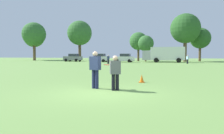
{
  "coord_description": "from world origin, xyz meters",
  "views": [
    {
      "loc": [
        2.75,
        -8.46,
        1.6
      ],
      "look_at": [
        -0.53,
        3.18,
        0.9
      ],
      "focal_mm": 34.07,
      "sensor_mm": 36.0,
      "label": 1
    }
  ],
  "objects_px": {
    "traffic_cone": "(142,78)",
    "box_truck": "(164,54)",
    "player_thrower": "(95,68)",
    "parked_car_mid_left": "(99,58)",
    "bystander_sideline_watcher": "(188,59)",
    "parked_car_center": "(124,58)",
    "frisbee": "(107,65)",
    "parked_car_near_left": "(73,58)",
    "bystander_field_marshal": "(108,59)",
    "player_defender": "(115,71)"
  },
  "relations": [
    {
      "from": "traffic_cone",
      "to": "box_truck",
      "type": "relative_size",
      "value": 0.06
    },
    {
      "from": "player_thrower",
      "to": "traffic_cone",
      "type": "bearing_deg",
      "value": 56.97
    },
    {
      "from": "parked_car_mid_left",
      "to": "bystander_sideline_watcher",
      "type": "height_order",
      "value": "parked_car_mid_left"
    },
    {
      "from": "parked_car_center",
      "to": "traffic_cone",
      "type": "bearing_deg",
      "value": -75.86
    },
    {
      "from": "frisbee",
      "to": "parked_car_mid_left",
      "type": "relative_size",
      "value": 0.06
    },
    {
      "from": "traffic_cone",
      "to": "parked_car_near_left",
      "type": "xyz_separation_m",
      "value": [
        -20.7,
        33.37,
        0.69
      ]
    },
    {
      "from": "player_thrower",
      "to": "bystander_sideline_watcher",
      "type": "distance_m",
      "value": 31.02
    },
    {
      "from": "bystander_sideline_watcher",
      "to": "bystander_field_marshal",
      "type": "xyz_separation_m",
      "value": [
        -13.38,
        -4.25,
        0.01
      ]
    },
    {
      "from": "bystander_sideline_watcher",
      "to": "bystander_field_marshal",
      "type": "height_order",
      "value": "bystander_field_marshal"
    },
    {
      "from": "parked_car_center",
      "to": "parked_car_near_left",
      "type": "bearing_deg",
      "value": 173.26
    },
    {
      "from": "frisbee",
      "to": "parked_car_mid_left",
      "type": "distance_m",
      "value": 36.47
    },
    {
      "from": "parked_car_center",
      "to": "bystander_field_marshal",
      "type": "height_order",
      "value": "parked_car_center"
    },
    {
      "from": "traffic_cone",
      "to": "parked_car_mid_left",
      "type": "bearing_deg",
      "value": 113.22
    },
    {
      "from": "traffic_cone",
      "to": "bystander_field_marshal",
      "type": "bearing_deg",
      "value": 111.16
    },
    {
      "from": "frisbee",
      "to": "traffic_cone",
      "type": "bearing_deg",
      "value": 63.16
    },
    {
      "from": "bystander_field_marshal",
      "to": "parked_car_center",
      "type": "bearing_deg",
      "value": 83.25
    },
    {
      "from": "parked_car_center",
      "to": "bystander_field_marshal",
      "type": "relative_size",
      "value": 2.7
    },
    {
      "from": "traffic_cone",
      "to": "bystander_sideline_watcher",
      "type": "xyz_separation_m",
      "value": [
        4.34,
        27.6,
        0.64
      ]
    },
    {
      "from": "parked_car_near_left",
      "to": "player_thrower",
      "type": "bearing_deg",
      "value": -62.43
    },
    {
      "from": "player_thrower",
      "to": "bystander_field_marshal",
      "type": "relative_size",
      "value": 1.13
    },
    {
      "from": "parked_car_mid_left",
      "to": "box_truck",
      "type": "xyz_separation_m",
      "value": [
        13.79,
        1.8,
        0.83
      ]
    },
    {
      "from": "player_thrower",
      "to": "player_defender",
      "type": "height_order",
      "value": "player_thrower"
    },
    {
      "from": "parked_car_near_left",
      "to": "parked_car_mid_left",
      "type": "distance_m",
      "value": 7.28
    },
    {
      "from": "traffic_cone",
      "to": "parked_car_center",
      "type": "height_order",
      "value": "parked_car_center"
    },
    {
      "from": "bystander_sideline_watcher",
      "to": "parked_car_center",
      "type": "bearing_deg",
      "value": 160.95
    },
    {
      "from": "frisbee",
      "to": "parked_car_center",
      "type": "xyz_separation_m",
      "value": [
        -6.71,
        34.48,
        -0.2
      ]
    },
    {
      "from": "parked_car_near_left",
      "to": "frisbee",
      "type": "bearing_deg",
      "value": -61.68
    },
    {
      "from": "frisbee",
      "to": "parked_car_near_left",
      "type": "distance_m",
      "value": 40.87
    },
    {
      "from": "frisbee",
      "to": "parked_car_mid_left",
      "type": "bearing_deg",
      "value": 109.7
    },
    {
      "from": "player_defender",
      "to": "bystander_sideline_watcher",
      "type": "relative_size",
      "value": 1.01
    },
    {
      "from": "player_thrower",
      "to": "parked_car_center",
      "type": "xyz_separation_m",
      "value": [
        -6.21,
        34.67,
        -0.07
      ]
    },
    {
      "from": "frisbee",
      "to": "bystander_field_marshal",
      "type": "height_order",
      "value": "bystander_field_marshal"
    },
    {
      "from": "bystander_field_marshal",
      "to": "player_defender",
      "type": "bearing_deg",
      "value": -72.62
    },
    {
      "from": "parked_car_mid_left",
      "to": "parked_car_center",
      "type": "xyz_separation_m",
      "value": [
        5.58,
        0.14,
        0.0
      ]
    },
    {
      "from": "parked_car_mid_left",
      "to": "box_truck",
      "type": "bearing_deg",
      "value": 7.44
    },
    {
      "from": "box_truck",
      "to": "bystander_field_marshal",
      "type": "distance_m",
      "value": 13.76
    },
    {
      "from": "frisbee",
      "to": "bystander_sideline_watcher",
      "type": "bearing_deg",
      "value": 79.38
    },
    {
      "from": "player_thrower",
      "to": "player_defender",
      "type": "distance_m",
      "value": 1.09
    },
    {
      "from": "frisbee",
      "to": "traffic_cone",
      "type": "distance_m",
      "value": 3.06
    },
    {
      "from": "player_thrower",
      "to": "parked_car_center",
      "type": "relative_size",
      "value": 0.42
    },
    {
      "from": "player_thrower",
      "to": "parked_car_mid_left",
      "type": "height_order",
      "value": "parked_car_mid_left"
    },
    {
      "from": "player_defender",
      "to": "bystander_sideline_watcher",
      "type": "distance_m",
      "value": 31.09
    },
    {
      "from": "player_thrower",
      "to": "frisbee",
      "type": "relative_size",
      "value": 6.5
    },
    {
      "from": "player_defender",
      "to": "parked_car_near_left",
      "type": "bearing_deg",
      "value": 118.68
    },
    {
      "from": "parked_car_center",
      "to": "bystander_sideline_watcher",
      "type": "xyz_separation_m",
      "value": [
        12.37,
        -4.27,
        -0.05
      ]
    },
    {
      "from": "box_truck",
      "to": "parked_car_near_left",
      "type": "bearing_deg",
      "value": -179.56
    },
    {
      "from": "player_defender",
      "to": "box_truck",
      "type": "relative_size",
      "value": 0.18
    },
    {
      "from": "player_defender",
      "to": "bystander_field_marshal",
      "type": "relative_size",
      "value": 1.0
    },
    {
      "from": "parked_car_mid_left",
      "to": "parked_car_center",
      "type": "height_order",
      "value": "same"
    },
    {
      "from": "box_truck",
      "to": "parked_car_center",
      "type": "bearing_deg",
      "value": -168.56
    }
  ]
}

